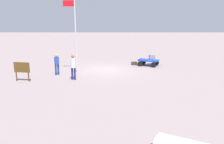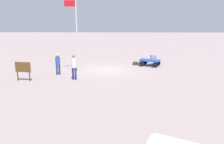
{
  "view_description": "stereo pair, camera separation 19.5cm",
  "coord_description": "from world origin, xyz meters",
  "px_view_note": "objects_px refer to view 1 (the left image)",
  "views": [
    {
      "loc": [
        -0.68,
        18.38,
        4.13
      ],
      "look_at": [
        -0.55,
        6.0,
        1.23
      ],
      "focal_mm": 35.42,
      "sensor_mm": 36.0,
      "label": 1
    },
    {
      "loc": [
        -0.88,
        18.37,
        4.13
      ],
      "look_at": [
        -0.55,
        6.0,
        1.23
      ],
      "focal_mm": 35.42,
      "sensor_mm": 36.0,
      "label": 2
    }
  ],
  "objects_px": {
    "suitcase_maroon": "(152,57)",
    "luggage_cart": "(148,61)",
    "worker_trailing": "(57,62)",
    "flagpole": "(75,31)",
    "signboard": "(22,69)",
    "worker_lead": "(73,65)",
    "suitcase_olive": "(134,63)"
  },
  "relations": [
    {
      "from": "flagpole",
      "to": "signboard",
      "type": "bearing_deg",
      "value": 41.19
    },
    {
      "from": "suitcase_maroon",
      "to": "luggage_cart",
      "type": "bearing_deg",
      "value": 53.41
    },
    {
      "from": "flagpole",
      "to": "worker_trailing",
      "type": "bearing_deg",
      "value": 36.35
    },
    {
      "from": "suitcase_olive",
      "to": "suitcase_maroon",
      "type": "bearing_deg",
      "value": -174.45
    },
    {
      "from": "suitcase_maroon",
      "to": "flagpole",
      "type": "distance_m",
      "value": 7.85
    },
    {
      "from": "suitcase_olive",
      "to": "luggage_cart",
      "type": "bearing_deg",
      "value": 161.43
    },
    {
      "from": "luggage_cart",
      "to": "worker_trailing",
      "type": "distance_m",
      "value": 8.39
    },
    {
      "from": "worker_lead",
      "to": "signboard",
      "type": "relative_size",
      "value": 1.35
    },
    {
      "from": "suitcase_maroon",
      "to": "signboard",
      "type": "distance_m",
      "value": 11.62
    },
    {
      "from": "signboard",
      "to": "luggage_cart",
      "type": "bearing_deg",
      "value": -150.16
    },
    {
      "from": "suitcase_maroon",
      "to": "signboard",
      "type": "xyz_separation_m",
      "value": [
        9.93,
        6.04,
        0.13
      ]
    },
    {
      "from": "luggage_cart",
      "to": "flagpole",
      "type": "height_order",
      "value": "flagpole"
    },
    {
      "from": "flagpole",
      "to": "luggage_cart",
      "type": "bearing_deg",
      "value": -157.27
    },
    {
      "from": "luggage_cart",
      "to": "suitcase_maroon",
      "type": "height_order",
      "value": "suitcase_maroon"
    },
    {
      "from": "suitcase_maroon",
      "to": "flagpole",
      "type": "bearing_deg",
      "value": 25.6
    },
    {
      "from": "suitcase_maroon",
      "to": "worker_trailing",
      "type": "relative_size",
      "value": 0.35
    },
    {
      "from": "suitcase_olive",
      "to": "worker_lead",
      "type": "height_order",
      "value": "worker_lead"
    },
    {
      "from": "signboard",
      "to": "worker_trailing",
      "type": "bearing_deg",
      "value": -135.93
    },
    {
      "from": "suitcase_olive",
      "to": "worker_trailing",
      "type": "distance_m",
      "value": 7.51
    },
    {
      "from": "worker_lead",
      "to": "worker_trailing",
      "type": "height_order",
      "value": "worker_lead"
    },
    {
      "from": "suitcase_olive",
      "to": "signboard",
      "type": "distance_m",
      "value": 10.15
    },
    {
      "from": "luggage_cart",
      "to": "flagpole",
      "type": "relative_size",
      "value": 0.36
    },
    {
      "from": "signboard",
      "to": "suitcase_olive",
      "type": "bearing_deg",
      "value": -144.53
    },
    {
      "from": "suitcase_olive",
      "to": "worker_lead",
      "type": "relative_size",
      "value": 0.29
    },
    {
      "from": "suitcase_maroon",
      "to": "worker_lead",
      "type": "height_order",
      "value": "worker_lead"
    },
    {
      "from": "worker_trailing",
      "to": "signboard",
      "type": "height_order",
      "value": "worker_trailing"
    },
    {
      "from": "luggage_cart",
      "to": "suitcase_olive",
      "type": "xyz_separation_m",
      "value": [
        1.26,
        -0.42,
        -0.28
      ]
    },
    {
      "from": "luggage_cart",
      "to": "worker_trailing",
      "type": "height_order",
      "value": "worker_trailing"
    },
    {
      "from": "suitcase_olive",
      "to": "flagpole",
      "type": "xyz_separation_m",
      "value": [
        5.02,
        3.05,
        3.14
      ]
    },
    {
      "from": "suitcase_maroon",
      "to": "worker_lead",
      "type": "xyz_separation_m",
      "value": [
        6.47,
        5.6,
        0.31
      ]
    },
    {
      "from": "suitcase_maroon",
      "to": "worker_trailing",
      "type": "bearing_deg",
      "value": 27.5
    },
    {
      "from": "worker_lead",
      "to": "suitcase_maroon",
      "type": "bearing_deg",
      "value": -139.11
    }
  ]
}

